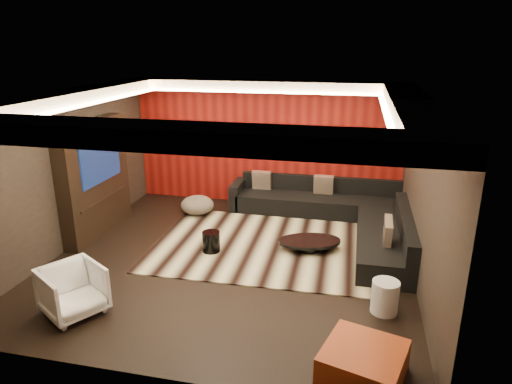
% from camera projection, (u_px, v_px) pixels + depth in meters
% --- Properties ---
extents(floor, '(6.00, 6.00, 0.02)m').
position_uv_depth(floor, '(232.00, 260.00, 7.88)').
color(floor, black).
rests_on(floor, ground).
extents(ceiling, '(6.00, 6.00, 0.02)m').
position_uv_depth(ceiling, '(228.00, 94.00, 6.99)').
color(ceiling, silver).
rests_on(ceiling, ground).
extents(wall_back, '(6.00, 0.02, 2.80)m').
position_uv_depth(wall_back, '(266.00, 143.00, 10.22)').
color(wall_back, black).
rests_on(wall_back, ground).
extents(wall_left, '(0.02, 6.00, 2.80)m').
position_uv_depth(wall_left, '(66.00, 171.00, 8.06)').
color(wall_left, black).
rests_on(wall_left, ground).
extents(wall_right, '(0.02, 6.00, 2.80)m').
position_uv_depth(wall_right, '(424.00, 195.00, 6.81)').
color(wall_right, black).
rests_on(wall_right, ground).
extents(red_feature_wall, '(5.98, 0.05, 2.78)m').
position_uv_depth(red_feature_wall, '(266.00, 144.00, 10.19)').
color(red_feature_wall, '#6B0C0A').
rests_on(red_feature_wall, ground).
extents(soffit_back, '(6.00, 0.60, 0.22)m').
position_uv_depth(soffit_back, '(264.00, 86.00, 9.53)').
color(soffit_back, silver).
rests_on(soffit_back, ground).
extents(soffit_front, '(6.00, 0.60, 0.22)m').
position_uv_depth(soffit_front, '(154.00, 135.00, 4.53)').
color(soffit_front, silver).
rests_on(soffit_front, ground).
extents(soffit_left, '(0.60, 4.80, 0.22)m').
position_uv_depth(soffit_left, '(73.00, 97.00, 7.59)').
color(soffit_left, silver).
rests_on(soffit_left, ground).
extents(soffit_right, '(0.60, 4.80, 0.22)m').
position_uv_depth(soffit_right, '(412.00, 107.00, 6.47)').
color(soffit_right, silver).
rests_on(soffit_right, ground).
extents(cove_back, '(4.80, 0.08, 0.04)m').
position_uv_depth(cove_back, '(261.00, 92.00, 9.24)').
color(cove_back, '#FFD899').
rests_on(cove_back, ground).
extents(cove_front, '(4.80, 0.08, 0.04)m').
position_uv_depth(cove_front, '(168.00, 138.00, 4.87)').
color(cove_front, '#FFD899').
rests_on(cove_front, ground).
extents(cove_left, '(0.08, 4.80, 0.04)m').
position_uv_depth(cove_left, '(92.00, 103.00, 7.55)').
color(cove_left, '#FFD899').
rests_on(cove_left, ground).
extents(cove_right, '(0.08, 4.80, 0.04)m').
position_uv_depth(cove_right, '(386.00, 113.00, 6.57)').
color(cove_right, '#FFD899').
rests_on(cove_right, ground).
extents(tv_surround, '(0.30, 2.00, 2.20)m').
position_uv_depth(tv_surround, '(95.00, 178.00, 8.68)').
color(tv_surround, black).
rests_on(tv_surround, ground).
extents(tv_screen, '(0.04, 1.30, 0.80)m').
position_uv_depth(tv_screen, '(100.00, 161.00, 8.53)').
color(tv_screen, black).
rests_on(tv_screen, ground).
extents(tv_shelf, '(0.04, 1.60, 0.04)m').
position_uv_depth(tv_shelf, '(105.00, 199.00, 8.77)').
color(tv_shelf, black).
rests_on(tv_shelf, ground).
extents(rug, '(4.05, 3.07, 0.02)m').
position_uv_depth(rug, '(265.00, 245.00, 8.39)').
color(rug, beige).
rests_on(rug, floor).
extents(coffee_table, '(1.39, 1.39, 0.19)m').
position_uv_depth(coffee_table, '(309.00, 245.00, 8.16)').
color(coffee_table, black).
rests_on(coffee_table, rug).
extents(drum_stool, '(0.34, 0.34, 0.37)m').
position_uv_depth(drum_stool, '(211.00, 242.00, 8.07)').
color(drum_stool, black).
rests_on(drum_stool, rug).
extents(striped_pouf, '(0.84, 0.84, 0.39)m').
position_uv_depth(striped_pouf, '(197.00, 205.00, 9.84)').
color(striped_pouf, '#BEAC93').
rests_on(striped_pouf, rug).
extents(white_side_table, '(0.42, 0.42, 0.47)m').
position_uv_depth(white_side_table, '(385.00, 297.00, 6.27)').
color(white_side_table, silver).
rests_on(white_side_table, floor).
extents(orange_ottoman, '(1.05, 1.05, 0.38)m').
position_uv_depth(orange_ottoman, '(363.00, 364.00, 5.04)').
color(orange_ottoman, '#A44315').
rests_on(orange_ottoman, floor).
extents(armchair, '(1.04, 1.03, 0.69)m').
position_uv_depth(armchair, '(73.00, 291.00, 6.21)').
color(armchair, white).
rests_on(armchair, floor).
extents(sectional_sofa, '(3.65, 3.50, 0.75)m').
position_uv_depth(sectional_sofa, '(339.00, 215.00, 9.16)').
color(sectional_sofa, black).
rests_on(sectional_sofa, floor).
extents(throw_pillows, '(2.89, 2.74, 0.50)m').
position_uv_depth(throw_pillows, '(318.00, 196.00, 9.18)').
color(throw_pillows, tan).
rests_on(throw_pillows, sectional_sofa).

